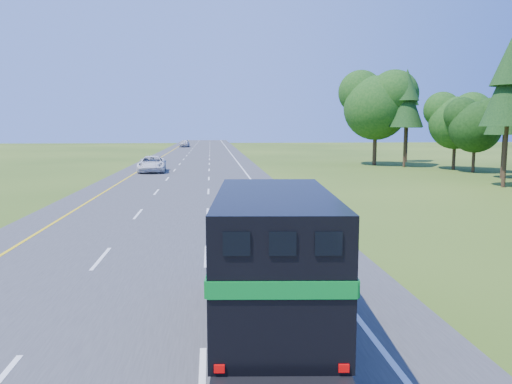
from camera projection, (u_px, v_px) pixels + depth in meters
road at (190, 176)px, 47.20m from camera, size 15.00×260.00×0.04m
lane_markings at (190, 175)px, 47.19m from camera, size 11.15×260.00×0.01m
horse_truck at (273, 259)px, 10.76m from camera, size 2.85×7.48×3.25m
white_suv at (152, 164)px, 50.85m from camera, size 3.03×5.99×1.62m
far_car at (185, 143)px, 114.27m from camera, size 2.39×5.16×1.71m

